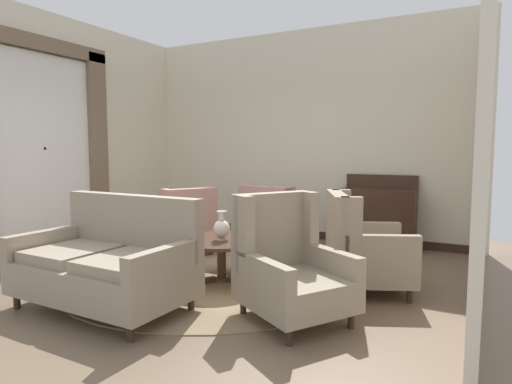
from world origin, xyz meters
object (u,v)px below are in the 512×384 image
object	(u,v)px
armchair_back_corner	(289,268)
coffee_table	(221,246)
porcelain_vase	(222,228)
settee	(108,264)
armchair_near_sideboard	(361,250)
armchair_near_window	(183,225)
armchair_beside_settee	(274,223)
sideboard	(378,215)

from	to	relation	value
armchair_back_corner	coffee_table	bearing A→B (deg)	92.16
porcelain_vase	settee	xyz separation A→B (m)	(-0.53, -1.13, -0.20)
settee	coffee_table	bearing A→B (deg)	68.57
settee	armchair_near_sideboard	distance (m)	2.51
armchair_near_sideboard	armchair_back_corner	world-z (taller)	armchair_back_corner
coffee_table	settee	size ratio (longest dim) A/B	0.59
armchair_near_window	armchair_beside_settee	xyz separation A→B (m)	(1.07, 0.69, 0.01)
porcelain_vase	sideboard	world-z (taller)	sideboard
armchair_near_window	armchair_beside_settee	size ratio (longest dim) A/B	1.16
porcelain_vase	sideboard	distance (m)	2.78
armchair_beside_settee	sideboard	distance (m)	1.58
porcelain_vase	armchair_near_sideboard	world-z (taller)	armchair_near_sideboard
settee	armchair_near_sideboard	world-z (taller)	settee
porcelain_vase	armchair_near_sideboard	bearing A→B (deg)	17.98
armchair_near_window	armchair_back_corner	world-z (taller)	armchair_back_corner
porcelain_vase	armchair_beside_settee	bearing A→B (deg)	94.71
armchair_near_window	armchair_beside_settee	distance (m)	1.28
coffee_table	armchair_near_sideboard	distance (m)	1.51
coffee_table	armchair_beside_settee	bearing A→B (deg)	93.45
armchair_near_sideboard	armchair_beside_settee	bearing A→B (deg)	29.56
settee	armchair_beside_settee	size ratio (longest dim) A/B	1.72
settee	armchair_near_sideboard	xyz separation A→B (m)	(1.95, 1.59, 0.02)
armchair_back_corner	armchair_beside_settee	distance (m)	2.44
armchair_near_sideboard	armchair_beside_settee	distance (m)	1.91
sideboard	armchair_near_sideboard	bearing A→B (deg)	-81.95
settee	armchair_back_corner	bearing A→B (deg)	21.01
sideboard	coffee_table	bearing A→B (deg)	-114.89
porcelain_vase	armchair_near_window	xyz separation A→B (m)	(-1.20, 0.88, -0.21)
settee	armchair_near_window	world-z (taller)	settee
coffee_table	armchair_back_corner	bearing A→B (deg)	-29.63
coffee_table	settee	bearing A→B (deg)	-112.89
coffee_table	armchair_near_window	bearing A→B (deg)	144.35
armchair_near_sideboard	sideboard	distance (m)	2.11
armchair_near_sideboard	porcelain_vase	bearing A→B (deg)	83.42
settee	armchair_near_window	distance (m)	2.12
armchair_near_window	armchair_near_sideboard	xyz separation A→B (m)	(2.62, -0.42, 0.03)
coffee_table	armchair_back_corner	xyz separation A→B (m)	(1.08, -0.62, 0.04)
porcelain_vase	armchair_near_sideboard	size ratio (longest dim) A/B	0.29
armchair_near_window	armchair_back_corner	size ratio (longest dim) A/B	0.97
coffee_table	armchair_back_corner	size ratio (longest dim) A/B	0.85
armchair_near_window	armchair_beside_settee	bearing A→B (deg)	151.61
armchair_back_corner	armchair_beside_settee	xyz separation A→B (m)	(-1.17, 2.14, -0.02)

